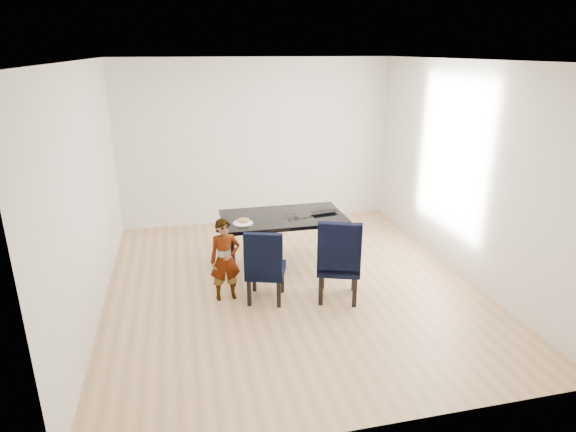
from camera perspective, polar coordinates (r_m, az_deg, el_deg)
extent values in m
cube|color=tan|center=(6.14, 0.43, -8.17)|extent=(4.50, 5.00, 0.01)
cube|color=white|center=(5.45, 0.50, 18.04)|extent=(4.50, 5.00, 0.01)
cube|color=white|center=(8.04, -3.75, 8.66)|extent=(4.50, 0.01, 2.70)
cube|color=silver|center=(3.40, 10.39, -6.67)|extent=(4.50, 0.01, 2.70)
cube|color=silver|center=(5.58, -22.69, 2.47)|extent=(0.01, 5.00, 2.70)
cube|color=white|center=(6.53, 20.16, 5.05)|extent=(0.01, 5.00, 2.70)
cube|color=black|center=(6.42, -0.60, -3.15)|extent=(1.60, 0.90, 0.75)
cube|color=black|center=(5.62, -2.64, -5.70)|extent=(0.55, 0.57, 0.90)
cube|color=black|center=(5.65, 6.04, -4.99)|extent=(0.63, 0.64, 1.02)
imported|color=red|center=(5.66, -7.46, -5.16)|extent=(0.38, 0.26, 0.99)
cylinder|color=white|center=(6.03, -5.37, -0.85)|extent=(0.30, 0.30, 0.01)
ellipsoid|color=#AE8C3E|center=(6.02, -5.33, -0.49)|extent=(0.17, 0.10, 0.07)
imported|color=black|center=(6.45, 4.16, 0.59)|extent=(0.39, 0.29, 0.03)
torus|color=black|center=(6.15, 0.69, -0.38)|extent=(0.16, 0.16, 0.01)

